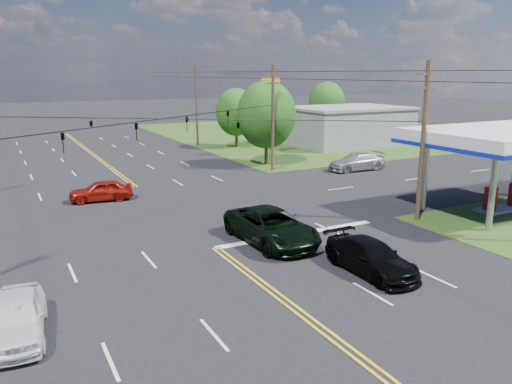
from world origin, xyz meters
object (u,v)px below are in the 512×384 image
pickup_white (17,317)px  pickup_dkgreen (271,226)px  tree_right_a (266,115)px  tree_right_b (236,112)px  tree_far_r (327,103)px  suv_black (371,257)px  pole_se (423,140)px  pole_right_far (196,103)px  retail_ne (347,127)px  gas_canopy (510,139)px  pole_ne (273,117)px

pickup_white → pickup_dkgreen: bearing=26.7°
tree_right_a → pickup_dkgreen: bearing=-118.2°
tree_right_b → tree_far_r: tree_far_r is taller
tree_far_r → pickup_dkgreen: 49.56m
tree_right_a → suv_black: bearing=-109.1°
pole_se → suv_black: bearing=-147.3°
tree_right_a → tree_far_r: tree_right_a is taller
pole_se → tree_right_a: size_ratio=1.16×
pole_right_far → tree_right_a: bearing=-86.4°
retail_ne → tree_right_b: bearing=163.5°
gas_canopy → tree_right_b: tree_right_b is taller
tree_far_r → retail_ne: bearing=-111.8°
tree_right_a → tree_right_b: 12.27m
pole_ne → pole_right_far: pole_right_far is taller
pole_se → pickup_white: bearing=-169.7°
pole_right_far → tree_right_b: bearing=-48.8°
pickup_white → retail_ne: bearing=46.5°
pickup_dkgreen → suv_black: 5.99m
pickup_dkgreen → tree_right_b: bearing=65.9°
tree_right_b → pickup_dkgreen: tree_right_b is taller
pole_ne → suv_black: pole_ne is taller
retail_ne → pole_right_far: bearing=154.8°
retail_ne → tree_right_a: tree_right_a is taller
tree_right_a → tree_far_r: 26.91m
pole_right_far → pole_se: bearing=-90.0°
pole_ne → tree_right_b: size_ratio=1.34×
pole_ne → tree_far_r: pole_ne is taller
suv_black → gas_canopy: bearing=15.3°
retail_ne → pickup_dkgreen: (-27.00, -28.50, -1.31)m
gas_canopy → tree_right_a: size_ratio=1.49×
pole_right_far → pickup_white: 46.99m
pickup_white → suv_black: bearing=2.1°
pole_ne → pole_right_far: bearing=90.0°
tree_far_r → suv_black: size_ratio=1.52×
pole_se → pole_ne: size_ratio=1.00×
pole_se → tree_far_r: bearing=61.7°
pole_right_far → pickup_dkgreen: pole_right_far is taller
gas_canopy → tree_far_r: bearing=70.1°
gas_canopy → pickup_white: (-28.94, -3.06, -3.95)m
pole_right_far → tree_right_b: pole_right_far is taller
pickup_dkgreen → suv_black: (1.93, -5.67, -0.16)m
retail_ne → pole_se: (-17.00, -29.00, 2.72)m
suv_black → pickup_white: 14.41m
pole_se → pole_right_far: (0.00, 37.00, 0.25)m
pickup_white → pole_right_far: bearing=67.9°
tree_right_a → tree_right_b: size_ratio=1.15×
suv_black → retail_ne: bearing=53.1°
pole_right_far → tree_right_b: size_ratio=1.41×
tree_far_r → gas_canopy: bearing=-109.9°
tree_right_a → pickup_white: 34.55m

